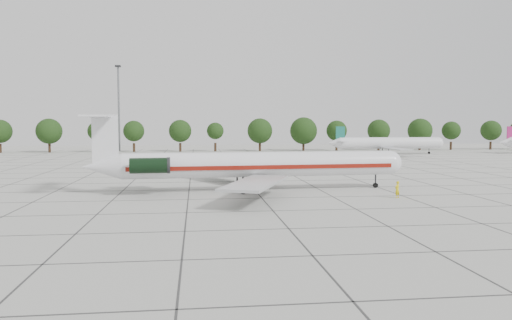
% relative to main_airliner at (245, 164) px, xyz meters
% --- Properties ---
extents(ground, '(260.00, 260.00, 0.00)m').
position_rel_main_airliner_xyz_m(ground, '(1.30, 1.96, -3.24)').
color(ground, '#B6B7AF').
rests_on(ground, ground).
extents(apron_joints, '(170.00, 170.00, 0.02)m').
position_rel_main_airliner_xyz_m(apron_joints, '(1.30, 16.96, -3.23)').
color(apron_joints, '#383838').
rests_on(apron_joints, ground).
extents(main_airliner, '(39.10, 30.67, 9.16)m').
position_rel_main_airliner_xyz_m(main_airliner, '(0.00, 0.00, 0.00)').
color(main_airliner, silver).
rests_on(main_airliner, ground).
extents(ground_crew, '(0.81, 0.73, 1.86)m').
position_rel_main_airliner_xyz_m(ground_crew, '(16.07, -7.64, -2.31)').
color(ground_crew, yellow).
rests_on(ground_crew, ground).
extents(bg_airliner_d, '(28.24, 27.20, 7.40)m').
position_rel_main_airliner_xyz_m(bg_airliner_d, '(45.14, 67.95, -0.33)').
color(bg_airliner_d, silver).
rests_on(bg_airliner_d, ground).
extents(tree_line, '(249.86, 8.44, 10.22)m').
position_rel_main_airliner_xyz_m(tree_line, '(-10.38, 86.96, 2.74)').
color(tree_line, '#332114').
rests_on(tree_line, ground).
extents(floodlight_mast, '(1.60, 1.60, 25.45)m').
position_rel_main_airliner_xyz_m(floodlight_mast, '(-28.70, 93.96, 11.05)').
color(floodlight_mast, slate).
rests_on(floodlight_mast, ground).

